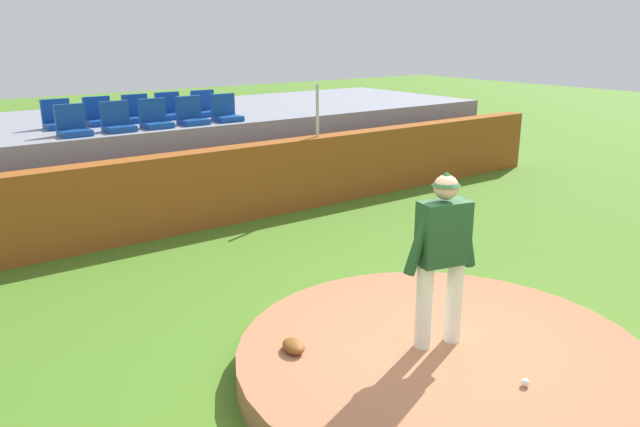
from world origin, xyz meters
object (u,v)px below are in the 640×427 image
Objects in this scene: baseball at (525,383)px; stadium_chair_5 at (58,119)px; stadium_chair_0 at (73,126)px; stadium_chair_6 at (99,116)px; fielding_glove at (294,346)px; pitcher at (442,247)px; stadium_chair_8 at (170,110)px; stadium_chair_4 at (226,113)px; stadium_chair_7 at (137,113)px; stadium_chair_3 at (191,115)px; stadium_chair_1 at (117,122)px; stadium_chair_2 at (155,119)px; stadium_chair_9 at (205,108)px.

baseball is 8.98m from stadium_chair_5.
stadium_chair_6 is (0.73, 0.93, 0.00)m from stadium_chair_0.
fielding_glove is 0.60× the size of stadium_chair_0.
stadium_chair_8 is at bearing 99.34° from pitcher.
stadium_chair_0 reaches higher than pitcher.
stadium_chair_7 is (-1.37, 0.91, 0.00)m from stadium_chair_4.
stadium_chair_3 and stadium_chair_5 have the same top height.
stadium_chair_0 and stadium_chair_5 have the same top height.
fielding_glove is at bearing 66.87° from stadium_chair_4.
stadium_chair_0 is (-0.21, 6.07, 1.43)m from fielding_glove.
stadium_chair_0 and stadium_chair_4 have the same top height.
stadium_chair_4 is (2.60, 6.08, 1.43)m from fielding_glove.
stadium_chair_7 is 1.00× the size of stadium_chair_8.
stadium_chair_1 is at bearing 0.05° from stadium_chair_4.
fielding_glove is 0.60× the size of stadium_chair_2.
fielding_glove is 7.60m from stadium_chair_9.
baseball is at bearing 85.46° from stadium_chair_3.
stadium_chair_4 is at bearing -179.95° from stadium_chair_1.
fielding_glove is 6.37m from stadium_chair_2.
stadium_chair_6 is at bearing -128.20° from stadium_chair_0.
stadium_chair_9 is at bearing -147.74° from stadium_chair_2.
baseball is at bearing 80.40° from stadium_chair_4.
stadium_chair_8 is at bearing 176.74° from fielding_glove.
pitcher is at bearing 95.31° from stadium_chair_6.
stadium_chair_3 is 0.70m from stadium_chair_4.
pitcher is at bearing 102.03° from stadium_chair_0.
stadium_chair_5 is at bearing -33.45° from stadium_chair_2.
stadium_chair_0 is 1.71m from stadium_chair_7.
stadium_chair_4 and stadium_chair_6 have the same top height.
stadium_chair_3 is at bearing 98.57° from pitcher.
stadium_chair_0 is 1.00× the size of stadium_chair_6.
stadium_chair_4 is at bearing 161.55° from stadium_chair_5.
stadium_chair_7 is 0.66m from stadium_chair_8.
stadium_chair_7 reaches higher than pitcher.
baseball is 0.15× the size of stadium_chair_1.
stadium_chair_1 is at bearing 23.29° from stadium_chair_9.
stadium_chair_6 is (-0.76, 8.72, 1.45)m from baseball.
stadium_chair_4 is at bearing 156.15° from stadium_chair_6.
stadium_chair_4 is 1.00× the size of stadium_chair_6.
fielding_glove is at bearing 85.78° from stadium_chair_6.
stadium_chair_7 is at bearing -0.46° from stadium_chair_9.
stadium_chair_1 reaches higher than fielding_glove.
stadium_chair_2 and stadium_chair_4 have the same top height.
stadium_chair_0 is (-1.45, 6.79, 0.47)m from pitcher.
stadium_chair_0 is at bearing 24.18° from stadium_chair_8.
stadium_chair_6 is (0.52, 7.00, 1.43)m from fielding_glove.
stadium_chair_2 is at bearing 88.62° from stadium_chair_7.
stadium_chair_4 and stadium_chair_7 have the same top height.
stadium_chair_6 is at bearing -172.45° from fielding_glove.
stadium_chair_3 is at bearing 50.98° from stadium_chair_9.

